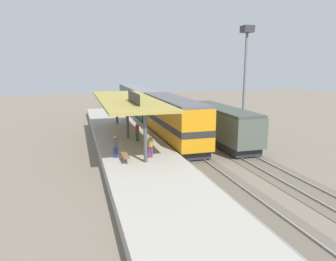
% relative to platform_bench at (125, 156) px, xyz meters
% --- Properties ---
extents(ground_plane, '(120.00, 120.00, 0.00)m').
position_rel_platform_bench_xyz_m(ground_plane, '(8.00, 7.43, -1.34)').
color(ground_plane, '#706656').
extents(track_near, '(3.20, 110.00, 0.16)m').
position_rel_platform_bench_xyz_m(track_near, '(6.00, 7.43, -1.31)').
color(track_near, '#5F5649').
rests_on(track_near, ground).
extents(track_far, '(3.20, 110.00, 0.16)m').
position_rel_platform_bench_xyz_m(track_far, '(10.60, 7.43, -1.31)').
color(track_far, '#5F5649').
rests_on(track_far, ground).
extents(platform, '(6.00, 44.00, 0.90)m').
position_rel_platform_bench_xyz_m(platform, '(1.40, 7.43, -0.89)').
color(platform, '#9E998E').
rests_on(platform, ground).
extents(station_canopy, '(5.20, 18.00, 4.70)m').
position_rel_platform_bench_xyz_m(station_canopy, '(1.40, 7.34, 3.19)').
color(station_canopy, '#47474C').
rests_on(station_canopy, platform).
extents(platform_bench, '(0.44, 1.70, 0.50)m').
position_rel_platform_bench_xyz_m(platform_bench, '(0.00, 0.00, 0.00)').
color(platform_bench, '#333338').
rests_on(platform_bench, platform).
extents(locomotive, '(2.93, 14.43, 4.44)m').
position_rel_platform_bench_xyz_m(locomotive, '(6.00, 7.85, 1.07)').
color(locomotive, '#28282D').
rests_on(locomotive, track_near).
extents(passenger_carriage_single, '(2.90, 20.00, 4.24)m').
position_rel_platform_bench_xyz_m(passenger_carriage_single, '(6.00, 25.85, 0.97)').
color(passenger_carriage_single, '#28282D').
rests_on(passenger_carriage_single, track_near).
extents(freight_car, '(2.80, 12.00, 3.54)m').
position_rel_platform_bench_xyz_m(freight_car, '(10.60, 6.16, 0.63)').
color(freight_car, '#28282D').
rests_on(freight_car, track_far).
extents(light_mast, '(1.10, 1.10, 11.70)m').
position_rel_platform_bench_xyz_m(light_mast, '(13.80, 7.48, 7.05)').
color(light_mast, slate).
rests_on(light_mast, ground).
extents(person_waiting, '(0.34, 0.34, 1.71)m').
position_rel_platform_bench_xyz_m(person_waiting, '(2.03, 5.89, 0.51)').
color(person_waiting, '#23603D').
rests_on(person_waiting, platform).
extents(person_walking, '(0.34, 0.34, 1.71)m').
position_rel_platform_bench_xyz_m(person_walking, '(-0.55, 1.16, 0.51)').
color(person_walking, navy).
rests_on(person_walking, platform).
extents(person_boarding, '(0.34, 0.34, 1.71)m').
position_rel_platform_bench_xyz_m(person_boarding, '(2.01, 0.46, 0.51)').
color(person_boarding, '#663375').
rests_on(person_boarding, platform).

